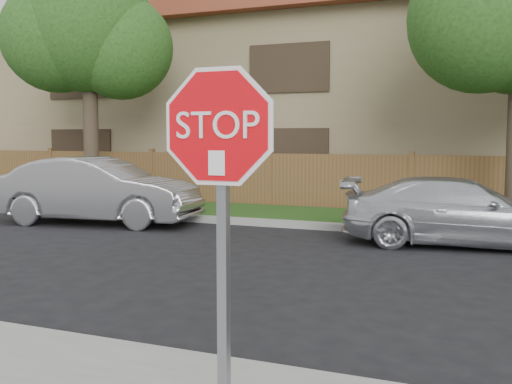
% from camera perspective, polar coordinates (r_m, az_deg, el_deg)
% --- Properties ---
extents(ground, '(90.00, 90.00, 0.00)m').
position_cam_1_polar(ground, '(5.66, -2.42, -16.34)').
color(ground, black).
rests_on(ground, ground).
extents(far_curb, '(70.00, 0.30, 0.15)m').
position_cam_1_polar(far_curb, '(13.27, 12.55, -3.55)').
color(far_curb, gray).
rests_on(far_curb, ground).
extents(grass_strip, '(70.00, 3.00, 0.12)m').
position_cam_1_polar(grass_strip, '(14.88, 13.64, -2.67)').
color(grass_strip, '#1E4714').
rests_on(grass_strip, ground).
extents(fence, '(70.00, 0.12, 1.60)m').
position_cam_1_polar(fence, '(16.38, 14.56, 0.63)').
color(fence, brown).
rests_on(fence, ground).
extents(apartment_building, '(35.20, 9.20, 7.20)m').
position_cam_1_polar(apartment_building, '(21.93, 16.76, 8.85)').
color(apartment_building, '#8B7956').
rests_on(apartment_building, ground).
extents(tree_left, '(4.80, 3.90, 7.78)m').
position_cam_1_polar(tree_left, '(18.46, -15.89, 14.88)').
color(tree_left, '#382B21').
rests_on(tree_left, ground).
extents(stop_sign, '(1.01, 0.13, 2.55)m').
position_cam_1_polar(stop_sign, '(3.67, -3.46, 1.24)').
color(stop_sign, gray).
rests_on(stop_sign, sidewalk_near).
extents(sedan_left, '(5.03, 2.34, 1.60)m').
position_cam_1_polar(sedan_left, '(14.77, -14.83, 0.12)').
color(sedan_left, '#A0A0A4').
rests_on(sedan_left, ground).
extents(sedan_right, '(4.70, 2.42, 1.30)m').
position_cam_1_polar(sedan_right, '(12.11, 18.92, -1.79)').
color(sedan_right, silver).
rests_on(sedan_right, ground).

